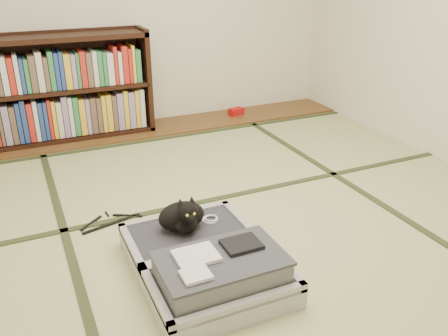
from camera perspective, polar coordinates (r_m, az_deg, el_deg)
name	(u,v)px	position (r m, az deg, el deg)	size (l,w,h in m)	color
floor	(240,227)	(2.96, 1.94, -7.11)	(4.50, 4.50, 0.00)	tan
wood_strip	(149,129)	(4.67, -9.01, 4.68)	(4.00, 0.50, 0.02)	brown
red_item	(236,112)	(5.00, 1.48, 6.81)	(0.15, 0.09, 0.07)	#AF0E0E
tatami_borders	(209,193)	(3.35, -1.80, -3.08)	(4.00, 4.50, 0.01)	#2D381E
bookcase	(65,90)	(4.48, -18.58, 8.83)	(1.51, 0.34, 0.97)	black
suitcase	(207,263)	(2.47, -2.09, -11.40)	(0.68, 0.91, 0.27)	#B8B8BD
cat	(183,216)	(2.63, -4.95, -5.83)	(0.30, 0.30, 0.24)	black
cable_coil	(210,219)	(2.76, -1.65, -6.16)	(0.09, 0.09, 0.02)	white
hanger	(111,221)	(3.09, -13.49, -6.26)	(0.40, 0.23, 0.01)	black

